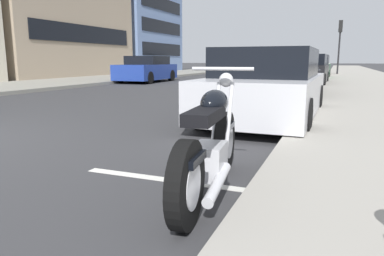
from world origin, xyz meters
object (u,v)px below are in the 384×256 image
at_px(parked_car_second_in_row, 313,68).
at_px(parked_car_behind_motorcycle, 318,66).
at_px(traffic_signal_near_corner, 340,35).
at_px(parked_car_at_intersection, 268,87).
at_px(parked_motorcycle, 211,147).
at_px(crossing_truck, 263,61).
at_px(parked_car_mid_block, 292,75).
at_px(parked_car_across_street, 307,71).
at_px(car_opposite_curb, 147,70).

distance_m(parked_car_second_in_row, parked_car_behind_motorcycle, 5.98).
height_order(parked_car_second_in_row, traffic_signal_near_corner, traffic_signal_near_corner).
distance_m(parked_car_at_intersection, traffic_signal_near_corner, 22.62).
relative_size(parked_motorcycle, crossing_truck, 0.38).
bearing_deg(parked_motorcycle, parked_car_second_in_row, -4.57).
bearing_deg(parked_car_behind_motorcycle, parked_motorcycle, -179.87).
height_order(parked_car_at_intersection, parked_car_mid_block, parked_car_mid_block).
xyz_separation_m(parked_car_mid_block, crossing_truck, (28.00, 6.26, 0.34)).
relative_size(parked_car_at_intersection, parked_car_across_street, 1.02).
bearing_deg(traffic_signal_near_corner, parked_motorcycle, 177.76).
relative_size(parked_car_at_intersection, car_opposite_curb, 1.07).
height_order(parked_motorcycle, parked_car_behind_motorcycle, parked_car_behind_motorcycle).
distance_m(parked_motorcycle, parked_car_at_intersection, 4.32).
relative_size(parked_car_across_street, crossing_truck, 0.81).
bearing_deg(traffic_signal_near_corner, parked_car_second_in_row, 167.34).
distance_m(parked_car_at_intersection, parked_car_second_in_row, 16.20).
bearing_deg(parked_motorcycle, car_opposite_curb, 25.00).
distance_m(parked_car_second_in_row, car_opposite_curb, 10.16).
height_order(parked_car_across_street, car_opposite_curb, parked_car_across_street).
xyz_separation_m(parked_car_mid_block, parked_car_behind_motorcycle, (17.00, 0.00, 0.01)).
xyz_separation_m(parked_motorcycle, crossing_truck, (37.48, 6.65, 0.60)).
height_order(parked_car_mid_block, parked_car_second_in_row, parked_car_second_in_row).
bearing_deg(parked_car_second_in_row, parked_car_across_street, -178.38).
relative_size(parked_car_at_intersection, parked_car_mid_block, 1.10).
relative_size(parked_car_across_street, parked_car_behind_motorcycle, 0.97).
bearing_deg(parked_car_across_street, crossing_truck, 16.74).
relative_size(parked_car_mid_block, parked_car_behind_motorcycle, 0.90).
bearing_deg(parked_car_at_intersection, car_opposite_curb, 39.96).
xyz_separation_m(parked_car_at_intersection, parked_car_behind_motorcycle, (22.18, 0.13, 0.03)).
bearing_deg(parked_car_second_in_row, parked_car_behind_motorcycle, 1.20).
xyz_separation_m(parked_car_mid_block, car_opposite_curb, (5.08, 8.22, -0.03)).
relative_size(parked_car_across_street, traffic_signal_near_corner, 1.14).
bearing_deg(parked_car_second_in_row, parked_motorcycle, -178.03).
bearing_deg(parked_car_across_street, car_opposite_curb, 93.94).
bearing_deg(parked_motorcycle, parked_car_behind_motorcycle, -4.75).
height_order(parked_motorcycle, parked_car_at_intersection, parked_car_at_intersection).
bearing_deg(parked_car_across_street, parked_motorcycle, -177.89).
distance_m(parked_car_second_in_row, crossing_truck, 18.11).
xyz_separation_m(parked_car_second_in_row, car_opposite_curb, (-5.94, 8.24, -0.03)).
xyz_separation_m(parked_car_mid_block, parked_car_across_street, (5.51, -0.08, 0.00)).
distance_m(parked_car_across_street, parked_car_second_in_row, 5.51).
distance_m(car_opposite_curb, traffic_signal_near_corner, 15.73).
xyz_separation_m(parked_motorcycle, parked_car_second_in_row, (20.51, 0.36, 0.26)).
bearing_deg(crossing_truck, parked_car_across_street, 110.24).
distance_m(parked_car_second_in_row, traffic_signal_near_corner, 6.81).
bearing_deg(parked_motorcycle, parked_car_across_street, -4.44).
bearing_deg(parked_car_behind_motorcycle, parked_car_across_street, 179.73).
relative_size(parked_car_at_intersection, traffic_signal_near_corner, 1.17).
bearing_deg(parked_motorcycle, traffic_signal_near_corner, -7.82).
bearing_deg(car_opposite_curb, parked_car_behind_motorcycle, 143.61).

